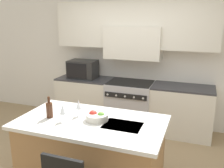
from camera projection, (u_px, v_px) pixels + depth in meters
back_cabinetry at (135, 46)px, 4.81m from camera, size 10.00×0.46×2.70m
back_counter at (130, 105)px, 4.87m from camera, size 3.02×0.62×0.92m
range_stove at (130, 105)px, 4.85m from camera, size 0.85×0.70×0.92m
microwave at (83, 69)px, 5.04m from camera, size 0.56×0.39×0.36m
kitchen_island at (92, 154)px, 3.12m from camera, size 1.78×1.00×0.91m
wine_bottle at (49, 110)px, 3.07m from camera, size 0.08×0.08×0.27m
wine_glass_near at (63, 110)px, 2.95m from camera, size 0.07×0.07×0.21m
wine_glass_far at (79, 105)px, 3.11m from camera, size 0.07×0.07×0.21m
fruit_bowl at (97, 116)px, 3.01m from camera, size 0.27×0.27×0.12m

